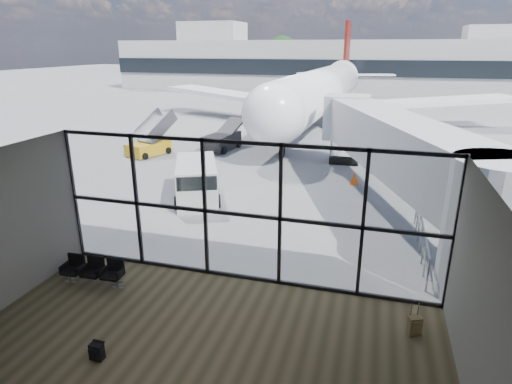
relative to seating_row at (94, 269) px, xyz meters
The scene contains 21 objects.
ground 41.79m from the seating_row, 84.03° to the left, with size 220.00×220.00×0.00m, color slate.
lounge_shell 5.83m from the seating_row, 36.67° to the right, with size 12.02×8.01×4.51m.
glass_curtain_wall 4.94m from the seating_row, 19.80° to the left, with size 12.10×0.12×4.50m.
jet_bridge 12.86m from the seating_row, 43.05° to the left, with size 8.00×16.50×4.33m.
apron_railing 11.16m from the seating_row, 26.99° to the left, with size 0.06×5.46×1.11m.
far_terminal 63.76m from the seating_row, 86.61° to the left, with size 80.00×12.20×11.00m.
tree_0 84.15m from the seating_row, 118.93° to the left, with size 4.95×4.95×7.12m.
tree_1 81.46m from the seating_row, 115.22° to the left, with size 5.61×5.61×8.07m.
tree_2 79.13m from the seating_row, 111.28° to the left, with size 6.27×6.27×9.03m.
tree_3 77.09m from the seating_row, 107.12° to the left, with size 4.95×4.95×7.12m.
tree_4 75.58m from the seating_row, 102.76° to the left, with size 5.61×5.61×8.07m.
tree_5 74.53m from the seating_row, 98.24° to the left, with size 6.27×6.27×9.03m.
seating_row is the anchor object (origin of this frame).
backpack 3.70m from the seating_row, 53.88° to the right, with size 0.32×0.29×0.47m.
suitcase 9.47m from the seating_row, ahead, with size 0.39×0.34×0.92m.
airliner 32.70m from the seating_row, 85.25° to the left, with size 34.15×39.55×10.18m.
service_van 8.10m from the seating_row, 90.22° to the left, with size 3.43×4.64×1.85m.
belt_loader 18.67m from the seating_row, 97.83° to the left, with size 2.14×4.46×1.97m.
mobile_stairs 17.06m from the seating_row, 113.58° to the left, with size 2.64×3.70×2.37m.
traffic_cone_b 14.59m from the seating_row, 60.69° to the left, with size 0.46×0.46×0.65m.
traffic_cone_c 19.93m from the seating_row, 68.67° to the left, with size 0.39×0.39×0.56m.
Camera 1 is at (3.75, -11.53, 7.06)m, focal length 30.00 mm.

